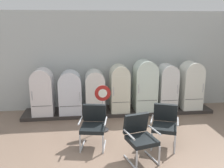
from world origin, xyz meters
The scene contains 14 objects.
ground centered at (0.00, 0.00, -0.03)m, with size 12.00×10.00×0.05m, color #876D5A.
back_wall centered at (0.00, 3.66, 1.66)m, with size 11.76×0.12×3.30m.
display_plinth centered at (0.00, 3.02, 0.05)m, with size 6.16×0.95×0.11m, color #302B28.
refrigerator_0 centered at (-2.41, 2.90, 0.87)m, with size 0.64×0.65×1.45m.
refrigerator_1 centered at (-1.56, 2.90, 0.81)m, with size 0.70×0.65×1.36m.
refrigerator_2 centered at (-0.79, 2.93, 0.82)m, with size 0.60×0.71×1.35m.
refrigerator_3 centered at (0.01, 2.93, 0.91)m, with size 0.59×0.70×1.51m.
refrigerator_4 centered at (0.85, 2.93, 0.98)m, with size 0.70×0.70×1.65m.
refrigerator_5 centered at (1.58, 2.91, 0.91)m, with size 0.58×0.66×1.50m.
refrigerator_6 centered at (2.40, 2.91, 0.94)m, with size 0.65×0.66×1.57m.
armchair_left centered at (-0.92, 0.87, 0.56)m, with size 0.72×0.77×0.99m.
armchair_right centered at (0.77, 0.70, 0.56)m, with size 0.79×0.84×0.99m.
armchair_center centered at (0.03, 0.13, 0.56)m, with size 0.74×0.80×0.99m.
sign_stand centered at (-0.64, 1.67, 0.60)m, with size 0.43×0.32×1.29m.
Camera 1 is at (-1.12, -4.53, 2.87)m, focal length 38.90 mm.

